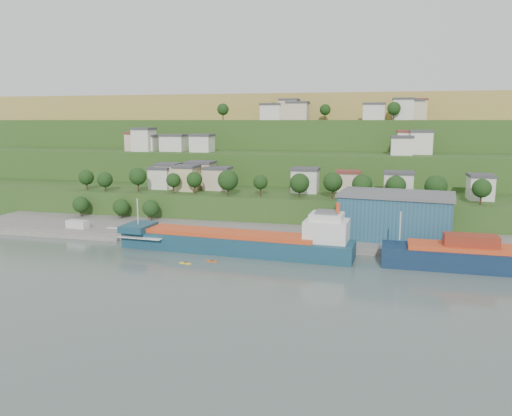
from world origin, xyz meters
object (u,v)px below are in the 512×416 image
(cargo_ship_near, at_px, (242,243))
(kayak_orange, at_px, (212,261))
(warehouse, at_px, (396,215))
(caravan, at_px, (78,225))

(cargo_ship_near, bearing_deg, kayak_orange, -112.54)
(warehouse, bearing_deg, cargo_ship_near, -146.87)
(warehouse, bearing_deg, caravan, -166.49)
(caravan, bearing_deg, warehouse, 13.65)
(cargo_ship_near, distance_m, caravan, 55.98)
(warehouse, relative_size, kayak_orange, 10.39)
(caravan, height_order, kayak_orange, caravan)
(warehouse, bearing_deg, kayak_orange, -139.41)
(cargo_ship_near, xyz_separation_m, kayak_orange, (-5.03, -10.17, -2.36))
(cargo_ship_near, relative_size, kayak_orange, 19.98)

